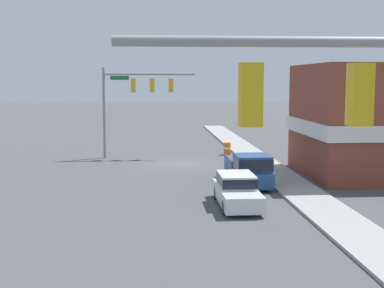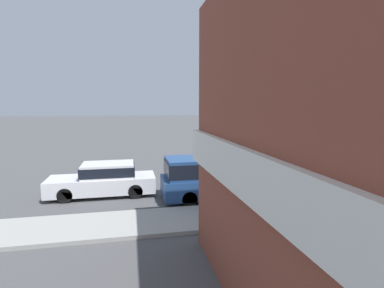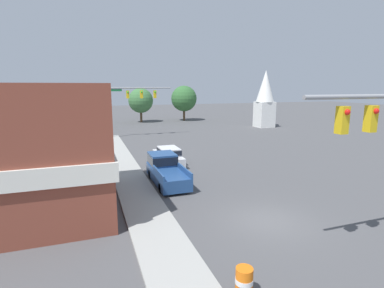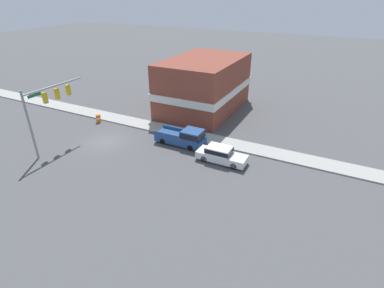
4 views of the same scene
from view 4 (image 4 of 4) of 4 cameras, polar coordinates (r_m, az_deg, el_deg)
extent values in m
plane|color=#4C4C4F|center=(34.16, -16.14, 0.40)|extent=(200.00, 200.00, 0.00)
cube|color=#9E9E99|center=(38.02, -10.49, 3.98)|extent=(2.40, 60.00, 0.14)
cylinder|color=gray|center=(32.00, -28.47, 3.01)|extent=(0.22, 0.22, 6.91)
cylinder|color=gray|center=(32.99, -24.87, 10.00)|extent=(6.94, 0.18, 0.18)
cube|color=gold|center=(32.51, -26.20, 7.87)|extent=(0.36, 0.36, 1.05)
sphere|color=red|center=(32.58, -26.54, 8.43)|extent=(0.22, 0.22, 0.22)
cube|color=gold|center=(33.34, -24.31, 8.70)|extent=(0.36, 0.36, 1.05)
sphere|color=red|center=(33.40, -24.64, 9.24)|extent=(0.22, 0.22, 0.22)
cube|color=gold|center=(34.20, -22.51, 9.48)|extent=(0.36, 0.36, 1.05)
sphere|color=red|center=(34.27, -22.83, 10.00)|extent=(0.22, 0.22, 0.22)
cube|color=#196B38|center=(31.78, -27.84, 8.21)|extent=(1.40, 0.04, 0.30)
cylinder|color=black|center=(29.31, 8.96, -2.77)|extent=(0.22, 0.66, 0.66)
cylinder|color=black|center=(28.04, 7.93, -4.19)|extent=(0.22, 0.66, 0.66)
cylinder|color=black|center=(30.20, 3.55, -1.49)|extent=(0.22, 0.66, 0.66)
cylinder|color=black|center=(28.97, 2.32, -2.81)|extent=(0.22, 0.66, 0.66)
cube|color=silver|center=(28.98, 5.68, -2.43)|extent=(1.76, 4.86, 0.72)
cube|color=silver|center=(28.74, 5.20, -1.14)|extent=(1.62, 2.33, 0.63)
cube|color=black|center=(28.74, 5.20, -1.14)|extent=(1.64, 2.43, 0.44)
cylinder|color=black|center=(32.27, 1.13, 0.57)|extent=(0.22, 0.66, 0.66)
cylinder|color=black|center=(30.89, -0.29, -0.73)|extent=(0.22, 0.66, 0.66)
cylinder|color=black|center=(33.71, -4.01, 1.74)|extent=(0.22, 0.66, 0.66)
cylinder|color=black|center=(32.39, -5.57, 0.54)|extent=(0.22, 0.66, 0.66)
cube|color=navy|center=(32.15, -2.24, 1.00)|extent=(1.96, 5.41, 0.85)
cube|color=navy|center=(31.15, 0.11, 1.87)|extent=(1.86, 2.06, 0.87)
cube|color=black|center=(31.15, 0.11, 1.87)|extent=(1.88, 2.14, 0.61)
cube|color=navy|center=(33.14, -3.27, 2.97)|extent=(0.12, 3.05, 0.35)
cube|color=navy|center=(31.72, -4.92, 1.74)|extent=(0.12, 3.05, 0.35)
cylinder|color=orange|center=(39.42, -17.40, 4.68)|extent=(0.58, 0.58, 0.98)
cylinder|color=white|center=(39.41, -17.41, 4.75)|extent=(0.60, 0.60, 0.18)
cube|color=brown|center=(41.03, 2.32, 11.22)|extent=(13.35, 8.55, 6.94)
cube|color=silver|center=(41.15, 2.31, 10.66)|extent=(13.65, 8.85, 0.90)
camera|label=1|loc=(26.68, 60.24, -6.90)|focal=50.00mm
camera|label=2|loc=(40.55, 11.83, 11.64)|focal=28.00mm
camera|label=3|loc=(46.15, -21.88, 15.43)|focal=28.00mm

